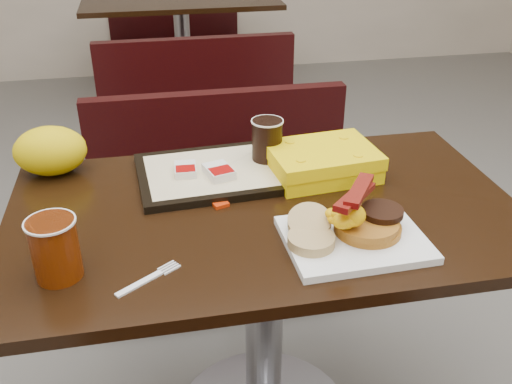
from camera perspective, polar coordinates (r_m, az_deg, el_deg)
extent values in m
cube|color=white|center=(1.25, 9.71, -4.66)|extent=(0.30, 0.24, 0.02)
cylinder|color=#A7671B|center=(1.25, 11.02, -3.23)|extent=(0.17, 0.17, 0.03)
cylinder|color=black|center=(1.27, 12.39, -1.91)|extent=(0.10, 0.10, 0.01)
ellipsoid|color=#FFE605|center=(1.20, 9.51, -2.49)|extent=(0.11, 0.11, 0.05)
cylinder|color=tan|center=(1.20, 5.49, -4.78)|extent=(0.11, 0.11, 0.02)
cylinder|color=tan|center=(1.23, 5.31, -2.99)|extent=(0.12, 0.12, 0.05)
cylinder|color=#842C04|center=(1.17, -19.29, -5.36)|extent=(0.12, 0.12, 0.13)
cube|color=white|center=(1.32, 11.53, -3.19)|extent=(0.05, 0.19, 0.00)
cube|color=#BC2808|center=(1.36, -3.54, -1.22)|extent=(0.04, 0.04, 0.01)
cube|color=black|center=(1.50, -3.64, 1.96)|extent=(0.43, 0.32, 0.02)
cube|color=silver|center=(1.48, -7.01, 2.23)|extent=(0.06, 0.08, 0.02)
cube|color=silver|center=(1.46, -3.71, 2.05)|extent=(0.08, 0.10, 0.02)
cylinder|color=black|center=(1.52, 1.11, 5.19)|extent=(0.09, 0.09, 0.11)
cube|color=yellow|center=(1.50, 6.58, 3.01)|extent=(0.29, 0.23, 0.07)
ellipsoid|color=#FFE908|center=(1.58, -19.72, 3.87)|extent=(0.21, 0.18, 0.13)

